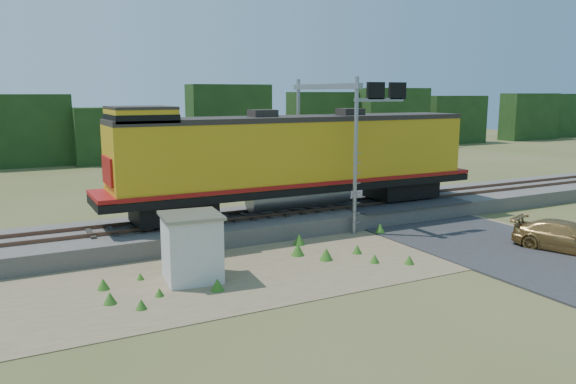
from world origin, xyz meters
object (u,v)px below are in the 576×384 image
shed (192,247)px  car (568,237)px  locomotive (294,158)px  signal_gantry (338,116)px

shed → car: size_ratio=0.55×
shed → locomotive: bearing=43.9°
locomotive → shed: bearing=-141.9°
locomotive → car: locomotive is taller
locomotive → car: 12.83m
locomotive → signal_gantry: signal_gantry is taller
signal_gantry → car: bearing=-56.0°
shed → car: shed is taller
locomotive → signal_gantry: 3.04m
signal_gantry → car: (5.97, -8.84, -4.91)m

